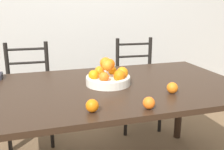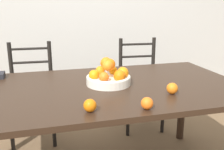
{
  "view_description": "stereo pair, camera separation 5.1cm",
  "coord_description": "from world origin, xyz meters",
  "views": [
    {
      "loc": [
        -0.45,
        -1.68,
        1.34
      ],
      "look_at": [
        0.04,
        -0.06,
        0.87
      ],
      "focal_mm": 42.0,
      "sensor_mm": 36.0,
      "label": 1
    },
    {
      "loc": [
        -0.4,
        -1.7,
        1.34
      ],
      "look_at": [
        0.04,
        -0.06,
        0.87
      ],
      "focal_mm": 42.0,
      "sensor_mm": 36.0,
      "label": 2
    }
  ],
  "objects": [
    {
      "name": "wall_back",
      "position": [
        0.0,
        1.6,
        1.3
      ],
      "size": [
        8.0,
        0.06,
        2.6
      ],
      "color": "beige",
      "rests_on": "ground_plane"
    },
    {
      "name": "dining_table",
      "position": [
        0.0,
        0.0,
        0.7
      ],
      "size": [
        1.97,
        1.09,
        0.78
      ],
      "color": "black",
      "rests_on": "ground_plane"
    },
    {
      "name": "fruit_bowl",
      "position": [
        0.05,
        0.03,
        0.84
      ],
      "size": [
        0.32,
        0.32,
        0.19
      ],
      "color": "silver",
      "rests_on": "dining_table"
    },
    {
      "name": "orange_loose_0",
      "position": [
        0.38,
        -0.27,
        0.81
      ],
      "size": [
        0.07,
        0.07,
        0.07
      ],
      "color": "orange",
      "rests_on": "dining_table"
    },
    {
      "name": "orange_loose_1",
      "position": [
        -0.17,
        -0.41,
        0.81
      ],
      "size": [
        0.07,
        0.07,
        0.07
      ],
      "color": "orange",
      "rests_on": "dining_table"
    },
    {
      "name": "orange_loose_2",
      "position": [
        0.13,
        -0.46,
        0.81
      ],
      "size": [
        0.07,
        0.07,
        0.07
      ],
      "color": "orange",
      "rests_on": "dining_table"
    },
    {
      "name": "chair_left",
      "position": [
        -0.52,
        0.86,
        0.48
      ],
      "size": [
        0.44,
        0.42,
        0.97
      ],
      "rotation": [
        0.0,
        0.0,
        -0.04
      ],
      "color": "black",
      "rests_on": "ground_plane"
    },
    {
      "name": "chair_right",
      "position": [
        0.61,
        0.86,
        0.48
      ],
      "size": [
        0.45,
        0.43,
        0.97
      ],
      "rotation": [
        0.0,
        0.0,
        -0.07
      ],
      "color": "black",
      "rests_on": "ground_plane"
    }
  ]
}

